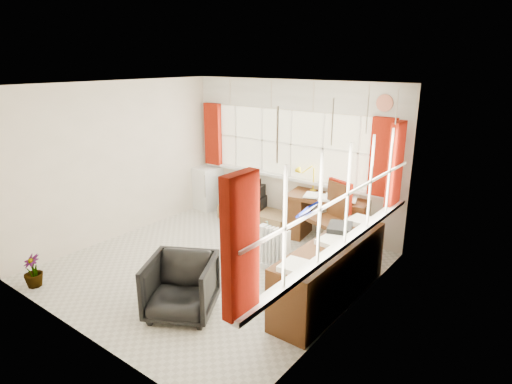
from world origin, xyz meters
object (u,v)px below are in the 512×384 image
(task_chair, at_px, (333,216))
(tv_bench, at_px, (256,216))
(crt_tv, at_px, (242,191))
(mini_fridge, at_px, (207,188))
(radiator, at_px, (275,253))
(desk_lamp, at_px, (314,174))
(office_chair, at_px, (181,287))
(desk, at_px, (328,216))
(credenza, at_px, (331,271))

(task_chair, distance_m, tv_bench, 1.76)
(crt_tv, height_order, mini_fridge, mini_fridge)
(radiator, bearing_deg, desk_lamp, 100.40)
(office_chair, bearing_deg, tv_bench, 81.95)
(office_chair, distance_m, mini_fridge, 3.70)
(task_chair, relative_size, crt_tv, 1.79)
(desk_lamp, height_order, tv_bench, desk_lamp)
(office_chair, xyz_separation_m, radiator, (0.25, 1.52, -0.09))
(desk, xyz_separation_m, task_chair, (0.29, -0.38, 0.18))
(radiator, distance_m, credenza, 1.01)
(radiator, bearing_deg, credenza, -13.93)
(desk_lamp, relative_size, task_chair, 0.38)
(office_chair, distance_m, radiator, 1.54)
(desk_lamp, xyz_separation_m, office_chair, (0.02, -2.98, -0.70))
(radiator, height_order, credenza, credenza)
(task_chair, relative_size, tv_bench, 0.80)
(office_chair, relative_size, credenza, 0.38)
(office_chair, bearing_deg, radiator, 51.94)
(radiator, bearing_deg, office_chair, -99.22)
(radiator, bearing_deg, tv_bench, 135.68)
(task_chair, distance_m, credenza, 1.38)
(tv_bench, height_order, crt_tv, crt_tv)
(mini_fridge, bearing_deg, credenza, -24.39)
(office_chair, height_order, credenza, credenza)
(desk, bearing_deg, crt_tv, 179.26)
(mini_fridge, bearing_deg, tv_bench, -3.65)
(desk_lamp, bearing_deg, desk, -15.55)
(task_chair, bearing_deg, credenza, -63.36)
(office_chair, height_order, radiator, office_chair)
(tv_bench, bearing_deg, radiator, -44.32)
(desk_lamp, relative_size, crt_tv, 0.68)
(radiator, height_order, mini_fridge, mini_fridge)
(desk_lamp, bearing_deg, radiator, -79.60)
(desk, xyz_separation_m, crt_tv, (-1.78, 0.02, 0.08))
(desk, xyz_separation_m, radiator, (-0.07, -1.36, -0.16))
(task_chair, height_order, tv_bench, task_chair)
(credenza, bearing_deg, crt_tv, 148.81)
(desk_lamp, height_order, task_chair, desk_lamp)
(crt_tv, bearing_deg, mini_fridge, -178.48)
(office_chair, height_order, mini_fridge, mini_fridge)
(task_chair, height_order, crt_tv, task_chair)
(desk, relative_size, office_chair, 1.83)
(task_chair, relative_size, mini_fridge, 1.36)
(desk, relative_size, task_chair, 1.23)
(office_chair, distance_m, tv_bench, 3.00)
(task_chair, bearing_deg, desk, 126.79)
(tv_bench, bearing_deg, desk, 3.27)
(desk, distance_m, mini_fridge, 2.63)
(mini_fridge, bearing_deg, radiator, -27.97)
(mini_fridge, bearing_deg, desk, -0.01)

